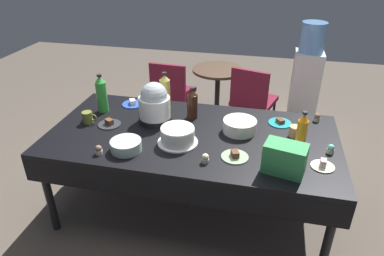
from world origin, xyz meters
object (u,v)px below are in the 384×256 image
at_px(ceramic_snack_bowl, 240,126).
at_px(dessert_plate_teal, 280,122).
at_px(potluck_table, 192,141).
at_px(glass_salad_bowl, 126,145).
at_px(soda_carton, 285,158).
at_px(cupcake_cocoa, 99,150).
at_px(dessert_plate_cobalt, 133,103).
at_px(maroon_chair_left, 172,91).
at_px(cupcake_vanilla, 317,118).
at_px(maroon_chair_right, 252,98).
at_px(water_cooler, 306,78).
at_px(frosted_layer_cake, 178,136).
at_px(round_cafe_table, 217,86).
at_px(dessert_plate_charcoal, 109,124).
at_px(soda_bottle_ginger_ale, 165,92).
at_px(cupcake_lemon, 331,149).
at_px(soda_bottle_orange_juice, 301,134).
at_px(cupcake_rose, 205,158).
at_px(dessert_plate_sage, 235,156).
at_px(coffee_mug_tan, 295,131).
at_px(dessert_plate_cream, 323,165).
at_px(slow_cooker, 154,104).
at_px(soda_bottle_lime_soda, 102,94).
at_px(soda_bottle_cola, 192,104).

height_order(ceramic_snack_bowl, dessert_plate_teal, ceramic_snack_bowl).
bearing_deg(potluck_table, dessert_plate_teal, 26.02).
bearing_deg(glass_salad_bowl, ceramic_snack_bowl, 30.69).
bearing_deg(ceramic_snack_bowl, soda_carton, -54.35).
bearing_deg(glass_salad_bowl, cupcake_cocoa, -152.27).
xyz_separation_m(dessert_plate_cobalt, maroon_chair_left, (0.08, 0.98, -0.27)).
height_order(ceramic_snack_bowl, cupcake_vanilla, ceramic_snack_bowl).
distance_m(maroon_chair_left, maroon_chair_right, 0.93).
distance_m(maroon_chair_left, water_cooler, 1.62).
height_order(frosted_layer_cake, round_cafe_table, frosted_layer_cake).
xyz_separation_m(dessert_plate_charcoal, soda_bottle_ginger_ale, (0.35, 0.40, 0.14)).
bearing_deg(soda_carton, maroon_chair_right, 112.91).
relative_size(cupcake_cocoa, maroon_chair_left, 0.08).
bearing_deg(cupcake_lemon, ceramic_snack_bowl, 165.82).
height_order(cupcake_lemon, soda_bottle_orange_juice, soda_bottle_orange_juice).
height_order(cupcake_cocoa, soda_bottle_ginger_ale, soda_bottle_ginger_ale).
bearing_deg(dessert_plate_teal, maroon_chair_right, 104.88).
bearing_deg(cupcake_rose, glass_salad_bowl, 177.28).
bearing_deg(dessert_plate_sage, cupcake_cocoa, -169.83).
bearing_deg(coffee_mug_tan, cupcake_lemon, -38.34).
distance_m(dessert_plate_charcoal, dessert_plate_sage, 1.07).
height_order(cupcake_cocoa, cupcake_vanilla, same).
xyz_separation_m(dessert_plate_cream, maroon_chair_right, (-0.56, 1.61, -0.27)).
bearing_deg(soda_bottle_orange_juice, round_cafe_table, 116.39).
distance_m(glass_salad_bowl, cupcake_cocoa, 0.19).
distance_m(soda_bottle_orange_juice, maroon_chair_right, 1.57).
bearing_deg(maroon_chair_right, water_cooler, 40.84).
bearing_deg(water_cooler, dessert_plate_cobalt, -137.16).
bearing_deg(dessert_plate_cream, dessert_plate_sage, -178.54).
relative_size(dessert_plate_sage, soda_carton, 0.73).
bearing_deg(dessert_plate_cream, ceramic_snack_bowl, 148.86).
distance_m(slow_cooker, water_cooler, 2.21).
bearing_deg(water_cooler, frosted_layer_cake, -117.09).
distance_m(dessert_plate_cobalt, soda_bottle_lime_soda, 0.30).
bearing_deg(maroon_chair_right, ceramic_snack_bowl, -91.28).
xyz_separation_m(dessert_plate_cobalt, dessert_plate_sage, (1.00, -0.65, 0.00)).
distance_m(soda_carton, maroon_chair_right, 1.78).
xyz_separation_m(cupcake_lemon, soda_bottle_lime_soda, (-1.84, 0.27, 0.12)).
bearing_deg(dessert_plate_sage, soda_bottle_lime_soda, 158.51).
xyz_separation_m(ceramic_snack_bowl, dessert_plate_cobalt, (-0.99, 0.28, -0.04)).
relative_size(cupcake_lemon, soda_carton, 0.26).
distance_m(cupcake_rose, coffee_mug_tan, 0.77).
distance_m(potluck_table, maroon_chair_left, 1.49).
bearing_deg(frosted_layer_cake, round_cafe_table, 89.28).
xyz_separation_m(frosted_layer_cake, soda_bottle_cola, (0.01, 0.42, 0.06)).
bearing_deg(soda_bottle_orange_juice, soda_bottle_cola, 157.04).
height_order(soda_bottle_cola, round_cafe_table, soda_bottle_cola).
bearing_deg(dessert_plate_cobalt, cupcake_vanilla, 1.24).
xyz_separation_m(potluck_table, coffee_mug_tan, (0.77, 0.14, 0.10)).
relative_size(dessert_plate_cobalt, round_cafe_table, 0.26).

